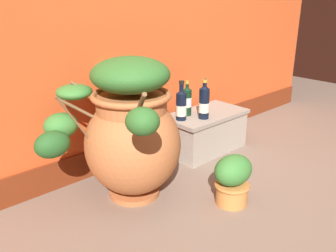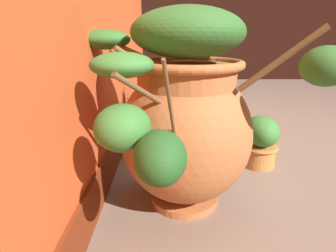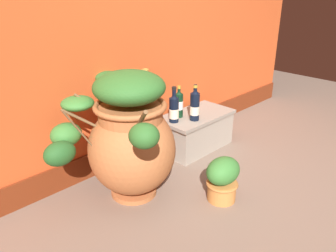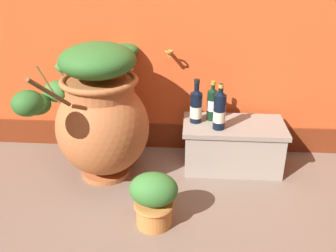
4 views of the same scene
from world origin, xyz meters
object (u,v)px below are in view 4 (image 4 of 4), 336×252
Objects in this scene: wine_bottle_middle at (196,105)px; wine_bottle_right at (220,110)px; terracotta_urn at (99,113)px; wine_bottle_left at (212,103)px; potted_shrub at (154,198)px.

wine_bottle_middle is 0.98× the size of wine_bottle_right.
terracotta_urn is at bearing -174.10° from wine_bottle_right.
wine_bottle_left is 0.86× the size of potted_shrub.
terracotta_urn is at bearing -163.02° from wine_bottle_left.
wine_bottle_left is 0.12m from wine_bottle_middle.
wine_bottle_left is 0.15m from wine_bottle_right.
wine_bottle_middle reaches higher than wine_bottle_left.
wine_bottle_left is 0.92× the size of wine_bottle_middle.
potted_shrub is at bearing -114.33° from wine_bottle_left.
wine_bottle_right is at bearing -32.27° from wine_bottle_middle.
wine_bottle_right reaches higher than wine_bottle_middle.
wine_bottle_right is (0.04, -0.14, 0.01)m from wine_bottle_left.
wine_bottle_left is 0.82m from potted_shrub.
wine_bottle_middle reaches higher than potted_shrub.
potted_shrub is (-0.21, -0.66, -0.27)m from wine_bottle_middle.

